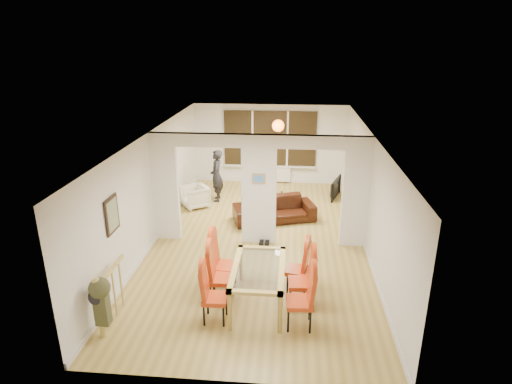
# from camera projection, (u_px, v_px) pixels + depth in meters

# --- Properties ---
(floor) EXTENTS (5.00, 9.00, 0.01)m
(floor) POSITION_uv_depth(u_px,v_px,m) (259.00, 241.00, 10.29)
(floor) COLOR #AF9546
(floor) RESTS_ON ground
(room_walls) EXTENTS (5.00, 9.00, 2.60)m
(room_walls) POSITION_uv_depth(u_px,v_px,m) (259.00, 190.00, 9.85)
(room_walls) COLOR silver
(room_walls) RESTS_ON floor
(divider_wall) EXTENTS (5.00, 0.18, 2.60)m
(divider_wall) POSITION_uv_depth(u_px,v_px,m) (259.00, 190.00, 9.85)
(divider_wall) COLOR white
(divider_wall) RESTS_ON floor
(bay_window_blinds) EXTENTS (3.00, 0.08, 1.80)m
(bay_window_blinds) POSITION_uv_depth(u_px,v_px,m) (270.00, 139.00, 13.94)
(bay_window_blinds) COLOR black
(bay_window_blinds) RESTS_ON room_walls
(radiator) EXTENTS (1.40, 0.08, 0.50)m
(radiator) POSITION_uv_depth(u_px,v_px,m) (269.00, 174.00, 14.31)
(radiator) COLOR white
(radiator) RESTS_ON floor
(pendant_light) EXTENTS (0.36, 0.36, 0.36)m
(pendant_light) POSITION_uv_depth(u_px,v_px,m) (278.00, 126.00, 12.62)
(pendant_light) COLOR orange
(pendant_light) RESTS_ON room_walls
(stair_newel) EXTENTS (0.40, 1.20, 1.10)m
(stair_newel) POSITION_uv_depth(u_px,v_px,m) (113.00, 290.00, 7.29)
(stair_newel) COLOR tan
(stair_newel) RESTS_ON floor
(wall_poster) EXTENTS (0.04, 0.52, 0.67)m
(wall_poster) POSITION_uv_depth(u_px,v_px,m) (112.00, 215.00, 7.70)
(wall_poster) COLOR gray
(wall_poster) RESTS_ON room_walls
(pillar_photo) EXTENTS (0.30, 0.03, 0.25)m
(pillar_photo) POSITION_uv_depth(u_px,v_px,m) (259.00, 179.00, 9.65)
(pillar_photo) COLOR #4C8CD8
(pillar_photo) RESTS_ON divider_wall
(dining_table) EXTENTS (0.93, 1.65, 0.77)m
(dining_table) POSITION_uv_depth(u_px,v_px,m) (258.00, 286.00, 7.72)
(dining_table) COLOR #AA8F3E
(dining_table) RESTS_ON floor
(dining_chair_la) EXTENTS (0.42, 0.42, 1.03)m
(dining_chair_la) POSITION_uv_depth(u_px,v_px,m) (215.00, 294.00, 7.23)
(dining_chair_la) COLOR #B33712
(dining_chair_la) RESTS_ON floor
(dining_chair_lb) EXTENTS (0.45, 0.45, 1.10)m
(dining_chair_lb) POSITION_uv_depth(u_px,v_px,m) (222.00, 275.00, 7.77)
(dining_chair_lb) COLOR #B33712
(dining_chair_lb) RESTS_ON floor
(dining_chair_lc) EXTENTS (0.50, 0.50, 1.12)m
(dining_chair_lc) POSITION_uv_depth(u_px,v_px,m) (224.00, 262.00, 8.17)
(dining_chair_lc) COLOR #B33712
(dining_chair_lc) RESTS_ON floor
(dining_chair_ra) EXTENTS (0.47, 0.47, 1.10)m
(dining_chair_ra) POSITION_uv_depth(u_px,v_px,m) (300.00, 298.00, 7.07)
(dining_chair_ra) COLOR #B33712
(dining_chair_ra) RESTS_ON floor
(dining_chair_rb) EXTENTS (0.47, 0.47, 1.10)m
(dining_chair_rb) POSITION_uv_depth(u_px,v_px,m) (301.00, 279.00, 7.63)
(dining_chair_rb) COLOR #B33712
(dining_chair_rb) RESTS_ON floor
(dining_chair_rc) EXTENTS (0.49, 0.49, 1.02)m
(dining_chair_rc) POSITION_uv_depth(u_px,v_px,m) (296.00, 267.00, 8.12)
(dining_chair_rc) COLOR #B33712
(dining_chair_rc) RESTS_ON floor
(sofa) EXTENTS (2.29, 1.44, 0.62)m
(sofa) POSITION_uv_depth(u_px,v_px,m) (274.00, 209.00, 11.35)
(sofa) COLOR black
(sofa) RESTS_ON floor
(armchair) EXTENTS (0.94, 0.95, 0.63)m
(armchair) POSITION_uv_depth(u_px,v_px,m) (195.00, 197.00, 12.25)
(armchair) COLOR beige
(armchair) RESTS_ON floor
(person) EXTENTS (0.60, 0.44, 1.54)m
(person) POSITION_uv_depth(u_px,v_px,m) (217.00, 176.00, 12.58)
(person) COLOR black
(person) RESTS_ON floor
(television) EXTENTS (1.02, 0.45, 0.59)m
(television) POSITION_uv_depth(u_px,v_px,m) (333.00, 188.00, 13.01)
(television) COLOR black
(television) RESTS_ON floor
(coffee_table) EXTENTS (0.94, 0.52, 0.21)m
(coffee_table) POSITION_uv_depth(u_px,v_px,m) (278.00, 202.00, 12.43)
(coffee_table) COLOR #312411
(coffee_table) RESTS_ON floor
(bottle) EXTENTS (0.06, 0.06, 0.25)m
(bottle) POSITION_uv_depth(u_px,v_px,m) (282.00, 195.00, 12.31)
(bottle) COLOR #143F19
(bottle) RESTS_ON coffee_table
(bowl) EXTENTS (0.21, 0.21, 0.05)m
(bowl) POSITION_uv_depth(u_px,v_px,m) (279.00, 199.00, 12.29)
(bowl) COLOR #312411
(bowl) RESTS_ON coffee_table
(shoes) EXTENTS (0.23, 0.25, 0.10)m
(shoes) POSITION_uv_depth(u_px,v_px,m) (264.00, 244.00, 10.03)
(shoes) COLOR black
(shoes) RESTS_ON floor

